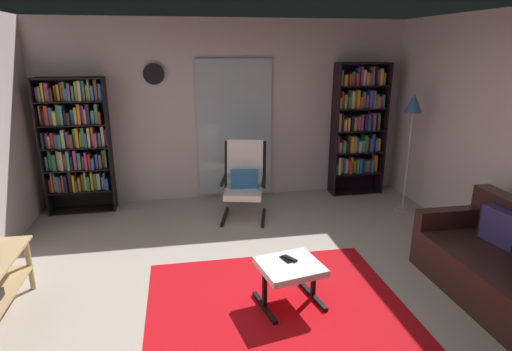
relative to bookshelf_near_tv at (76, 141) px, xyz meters
The scene contains 12 objects.
ground_plane 3.50m from the bookshelf_near_tv, 51.33° to the right, with size 7.02×7.02×0.00m, color #B2A599.
wall_back 2.14m from the bookshelf_near_tv, ahead, with size 5.60×0.06×2.60m, color silver.
glass_door_panel 2.20m from the bookshelf_near_tv, ahead, with size 1.10×0.01×2.00m, color silver.
area_rug 3.71m from the bookshelf_near_tv, 53.26° to the right, with size 2.26×2.13×0.01m, color red.
bookshelf_near_tv is the anchor object (origin of this frame).
bookshelf_near_sofa 4.05m from the bookshelf_near_tv, ahead, with size 0.79×0.30×1.99m.
lounge_armchair 2.32m from the bookshelf_near_tv, 15.45° to the right, with size 0.70×0.76×1.02m.
ottoman 3.60m from the bookshelf_near_tv, 50.29° to the right, with size 0.60×0.57×0.40m.
tv_remote 3.55m from the bookshelf_near_tv, 49.29° to the right, with size 0.04×0.14×0.02m, color black.
cell_phone 3.53m from the bookshelf_near_tv, 49.59° to the right, with size 0.07×0.14×0.01m, color black.
floor_lamp_by_shelf 4.51m from the bookshelf_near_tv, 10.30° to the right, with size 0.23×0.23×1.63m.
wall_clock 1.38m from the bookshelf_near_tv, 10.89° to the left, with size 0.29×0.03×0.29m.
Camera 1 is at (-0.73, -3.29, 2.21)m, focal length 29.65 mm.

